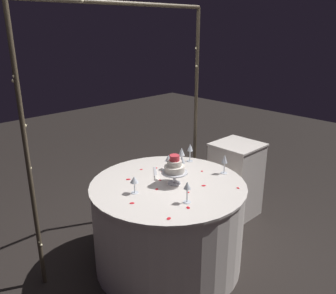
{
  "coord_description": "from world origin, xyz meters",
  "views": [
    {
      "loc": [
        -1.85,
        -1.91,
        2.03
      ],
      "look_at": [
        0.0,
        0.0,
        1.11
      ],
      "focal_mm": 37.32,
      "sensor_mm": 36.0,
      "label": 1
    }
  ],
  "objects_px": {
    "wine_glass_2": "(182,161)",
    "wine_glass_5": "(187,187)",
    "side_table": "(235,179)",
    "tiered_cake": "(174,168)",
    "wine_glass_0": "(225,160)",
    "wine_glass_6": "(190,148)",
    "wine_glass_1": "(168,159)",
    "main_table": "(168,224)",
    "wine_glass_4": "(134,180)",
    "decorative_arch": "(126,98)",
    "wine_glass_3": "(182,152)",
    "cake_knife": "(156,174)"
  },
  "relations": [
    {
      "from": "decorative_arch",
      "to": "wine_glass_1",
      "type": "height_order",
      "value": "decorative_arch"
    },
    {
      "from": "cake_knife",
      "to": "wine_glass_2",
      "type": "bearing_deg",
      "value": -27.53
    },
    {
      "from": "wine_glass_0",
      "to": "wine_glass_3",
      "type": "distance_m",
      "value": 0.42
    },
    {
      "from": "wine_glass_2",
      "to": "wine_glass_5",
      "type": "distance_m",
      "value": 0.59
    },
    {
      "from": "wine_glass_1",
      "to": "wine_glass_6",
      "type": "distance_m",
      "value": 0.29
    },
    {
      "from": "wine_glass_1",
      "to": "cake_knife",
      "type": "bearing_deg",
      "value": -175.09
    },
    {
      "from": "wine_glass_2",
      "to": "wine_glass_6",
      "type": "distance_m",
      "value": 0.27
    },
    {
      "from": "tiered_cake",
      "to": "wine_glass_2",
      "type": "distance_m",
      "value": 0.27
    },
    {
      "from": "cake_knife",
      "to": "main_table",
      "type": "bearing_deg",
      "value": -103.82
    },
    {
      "from": "tiered_cake",
      "to": "wine_glass_1",
      "type": "height_order",
      "value": "tiered_cake"
    },
    {
      "from": "wine_glass_1",
      "to": "wine_glass_5",
      "type": "bearing_deg",
      "value": -121.97
    },
    {
      "from": "tiered_cake",
      "to": "cake_knife",
      "type": "distance_m",
      "value": 0.29
    },
    {
      "from": "decorative_arch",
      "to": "wine_glass_3",
      "type": "bearing_deg",
      "value": -41.02
    },
    {
      "from": "tiered_cake",
      "to": "wine_glass_3",
      "type": "relative_size",
      "value": 1.44
    },
    {
      "from": "wine_glass_5",
      "to": "cake_knife",
      "type": "distance_m",
      "value": 0.59
    },
    {
      "from": "wine_glass_0",
      "to": "decorative_arch",
      "type": "bearing_deg",
      "value": 125.62
    },
    {
      "from": "wine_glass_2",
      "to": "wine_glass_6",
      "type": "xyz_separation_m",
      "value": [
        0.24,
        0.12,
        0.03
      ]
    },
    {
      "from": "main_table",
      "to": "cake_knife",
      "type": "height_order",
      "value": "cake_knife"
    },
    {
      "from": "wine_glass_4",
      "to": "wine_glass_6",
      "type": "relative_size",
      "value": 0.8
    },
    {
      "from": "side_table",
      "to": "wine_glass_3",
      "type": "distance_m",
      "value": 0.92
    },
    {
      "from": "decorative_arch",
      "to": "main_table",
      "type": "xyz_separation_m",
      "value": [
        -0.0,
        -0.53,
        -1.04
      ]
    },
    {
      "from": "decorative_arch",
      "to": "wine_glass_2",
      "type": "bearing_deg",
      "value": -57.77
    },
    {
      "from": "wine_glass_0",
      "to": "wine_glass_6",
      "type": "bearing_deg",
      "value": 90.37
    },
    {
      "from": "side_table",
      "to": "tiered_cake",
      "type": "height_order",
      "value": "tiered_cake"
    },
    {
      "from": "wine_glass_0",
      "to": "wine_glass_2",
      "type": "height_order",
      "value": "wine_glass_0"
    },
    {
      "from": "wine_glass_4",
      "to": "cake_knife",
      "type": "bearing_deg",
      "value": 22.79
    },
    {
      "from": "wine_glass_4",
      "to": "wine_glass_5",
      "type": "height_order",
      "value": "wine_glass_5"
    },
    {
      "from": "wine_glass_3",
      "to": "wine_glass_4",
      "type": "bearing_deg",
      "value": -168.18
    },
    {
      "from": "main_table",
      "to": "wine_glass_4",
      "type": "bearing_deg",
      "value": 168.71
    },
    {
      "from": "decorative_arch",
      "to": "wine_glass_3",
      "type": "distance_m",
      "value": 0.72
    },
    {
      "from": "main_table",
      "to": "wine_glass_6",
      "type": "height_order",
      "value": "wine_glass_6"
    },
    {
      "from": "wine_glass_1",
      "to": "wine_glass_6",
      "type": "relative_size",
      "value": 0.77
    },
    {
      "from": "main_table",
      "to": "wine_glass_3",
      "type": "height_order",
      "value": "wine_glass_3"
    },
    {
      "from": "wine_glass_4",
      "to": "wine_glass_6",
      "type": "height_order",
      "value": "wine_glass_6"
    },
    {
      "from": "main_table",
      "to": "cake_knife",
      "type": "relative_size",
      "value": 5.41
    },
    {
      "from": "wine_glass_3",
      "to": "wine_glass_5",
      "type": "bearing_deg",
      "value": -132.84
    },
    {
      "from": "tiered_cake",
      "to": "wine_glass_0",
      "type": "bearing_deg",
      "value": -17.97
    },
    {
      "from": "side_table",
      "to": "tiered_cake",
      "type": "xyz_separation_m",
      "value": [
        -1.11,
        -0.14,
        0.5
      ]
    },
    {
      "from": "wine_glass_0",
      "to": "main_table",
      "type": "bearing_deg",
      "value": 159.78
    },
    {
      "from": "side_table",
      "to": "tiered_cake",
      "type": "relative_size",
      "value": 3.29
    },
    {
      "from": "tiered_cake",
      "to": "wine_glass_5",
      "type": "bearing_deg",
      "value": -118.88
    },
    {
      "from": "wine_glass_4",
      "to": "wine_glass_6",
      "type": "distance_m",
      "value": 0.84
    },
    {
      "from": "side_table",
      "to": "wine_glass_6",
      "type": "bearing_deg",
      "value": 169.59
    },
    {
      "from": "side_table",
      "to": "wine_glass_6",
      "type": "xyz_separation_m",
      "value": [
        -0.63,
        0.12,
        0.49
      ]
    },
    {
      "from": "main_table",
      "to": "side_table",
      "type": "bearing_deg",
      "value": 5.29
    },
    {
      "from": "wine_glass_4",
      "to": "main_table",
      "type": "bearing_deg",
      "value": -11.29
    },
    {
      "from": "decorative_arch",
      "to": "wine_glass_5",
      "type": "relative_size",
      "value": 12.99
    },
    {
      "from": "wine_glass_1",
      "to": "main_table",
      "type": "bearing_deg",
      "value": -134.75
    },
    {
      "from": "wine_glass_2",
      "to": "side_table",
      "type": "bearing_deg",
      "value": 0.52
    },
    {
      "from": "wine_glass_6",
      "to": "wine_glass_3",
      "type": "bearing_deg",
      "value": -172.51
    }
  ]
}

